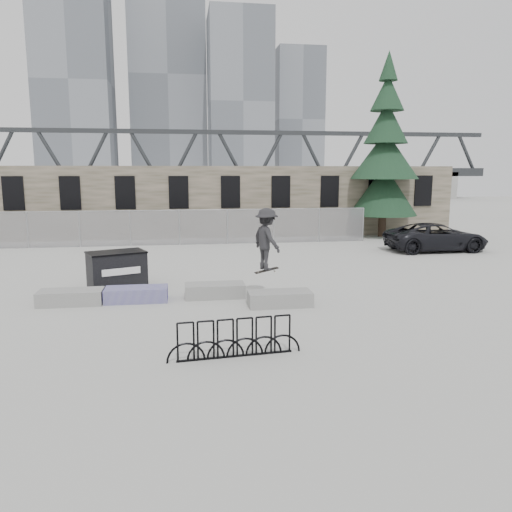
{
  "coord_description": "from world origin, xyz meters",
  "views": [
    {
      "loc": [
        0.15,
        -16.24,
        4.21
      ],
      "look_at": [
        2.66,
        0.57,
        1.3
      ],
      "focal_mm": 35.0,
      "sensor_mm": 36.0,
      "label": 1
    }
  ],
  "objects_px": {
    "dumpster": "(117,269)",
    "spruce_tree": "(385,160)",
    "planter_offset": "(280,298)",
    "skateboarder": "(267,239)",
    "bike_rack": "(235,339)",
    "suv": "(436,237)",
    "planter_center_left": "(136,294)",
    "planter_center_right": "(215,290)",
    "planter_far_left": "(71,297)"
  },
  "relations": [
    {
      "from": "dumpster",
      "to": "spruce_tree",
      "type": "relative_size",
      "value": 0.2
    },
    {
      "from": "planter_offset",
      "to": "skateboarder",
      "type": "relative_size",
      "value": 0.94
    },
    {
      "from": "bike_rack",
      "to": "suv",
      "type": "height_order",
      "value": "suv"
    },
    {
      "from": "planter_center_left",
      "to": "planter_offset",
      "type": "distance_m",
      "value": 4.69
    },
    {
      "from": "suv",
      "to": "planter_center_left",
      "type": "bearing_deg",
      "value": 118.45
    },
    {
      "from": "planter_center_right",
      "to": "skateboarder",
      "type": "bearing_deg",
      "value": -19.39
    },
    {
      "from": "spruce_tree",
      "to": "skateboarder",
      "type": "distance_m",
      "value": 18.16
    },
    {
      "from": "planter_far_left",
      "to": "skateboarder",
      "type": "height_order",
      "value": "skateboarder"
    },
    {
      "from": "planter_far_left",
      "to": "planter_offset",
      "type": "xyz_separation_m",
      "value": [
        6.57,
        -1.15,
        0.0
      ]
    },
    {
      "from": "planter_far_left",
      "to": "planter_offset",
      "type": "distance_m",
      "value": 6.67
    },
    {
      "from": "planter_center_right",
      "to": "suv",
      "type": "relative_size",
      "value": 0.37
    },
    {
      "from": "planter_offset",
      "to": "dumpster",
      "type": "bearing_deg",
      "value": 147.76
    },
    {
      "from": "planter_center_left",
      "to": "planter_far_left",
      "type": "bearing_deg",
      "value": -177.89
    },
    {
      "from": "planter_offset",
      "to": "bike_rack",
      "type": "distance_m",
      "value": 4.58
    },
    {
      "from": "dumpster",
      "to": "skateboarder",
      "type": "distance_m",
      "value": 5.88
    },
    {
      "from": "planter_center_right",
      "to": "suv",
      "type": "bearing_deg",
      "value": 33.49
    },
    {
      "from": "planter_far_left",
      "to": "planter_offset",
      "type": "height_order",
      "value": "same"
    },
    {
      "from": "spruce_tree",
      "to": "planter_center_left",
      "type": "bearing_deg",
      "value": -134.98
    },
    {
      "from": "planter_far_left",
      "to": "spruce_tree",
      "type": "distance_m",
      "value": 22.35
    },
    {
      "from": "bike_rack",
      "to": "planter_center_left",
      "type": "bearing_deg",
      "value": 116.22
    },
    {
      "from": "planter_offset",
      "to": "suv",
      "type": "bearing_deg",
      "value": 42.64
    },
    {
      "from": "planter_far_left",
      "to": "dumpster",
      "type": "bearing_deg",
      "value": 62.39
    },
    {
      "from": "planter_far_left",
      "to": "bike_rack",
      "type": "height_order",
      "value": "bike_rack"
    },
    {
      "from": "skateboarder",
      "to": "planter_offset",
      "type": "bearing_deg",
      "value": 176.9
    },
    {
      "from": "spruce_tree",
      "to": "suv",
      "type": "distance_m",
      "value": 7.38
    },
    {
      "from": "planter_center_right",
      "to": "planter_far_left",
      "type": "bearing_deg",
      "value": -177.05
    },
    {
      "from": "planter_center_right",
      "to": "planter_offset",
      "type": "distance_m",
      "value": 2.4
    },
    {
      "from": "planter_far_left",
      "to": "bike_rack",
      "type": "xyz_separation_m",
      "value": [
        4.7,
        -5.33,
        0.19
      ]
    },
    {
      "from": "planter_far_left",
      "to": "spruce_tree",
      "type": "xyz_separation_m",
      "value": [
        16.41,
        14.45,
        4.65
      ]
    },
    {
      "from": "planter_far_left",
      "to": "planter_center_right",
      "type": "bearing_deg",
      "value": 2.95
    },
    {
      "from": "planter_center_left",
      "to": "planter_center_right",
      "type": "xyz_separation_m",
      "value": [
        2.57,
        0.16,
        0.0
      ]
    },
    {
      "from": "suv",
      "to": "skateboarder",
      "type": "distance_m",
      "value": 13.81
    },
    {
      "from": "planter_far_left",
      "to": "bike_rack",
      "type": "distance_m",
      "value": 7.11
    },
    {
      "from": "planter_far_left",
      "to": "planter_center_left",
      "type": "relative_size",
      "value": 1.0
    },
    {
      "from": "planter_far_left",
      "to": "dumpster",
      "type": "relative_size",
      "value": 0.86
    },
    {
      "from": "planter_offset",
      "to": "spruce_tree",
      "type": "relative_size",
      "value": 0.17
    },
    {
      "from": "planter_center_right",
      "to": "spruce_tree",
      "type": "distance_m",
      "value": 19.04
    },
    {
      "from": "dumpster",
      "to": "bike_rack",
      "type": "bearing_deg",
      "value": -86.97
    },
    {
      "from": "planter_center_right",
      "to": "planter_offset",
      "type": "relative_size",
      "value": 1.0
    },
    {
      "from": "planter_center_left",
      "to": "planter_center_right",
      "type": "relative_size",
      "value": 1.0
    },
    {
      "from": "skateboarder",
      "to": "suv",
      "type": "bearing_deg",
      "value": -73.41
    },
    {
      "from": "skateboarder",
      "to": "planter_center_left",
      "type": "bearing_deg",
      "value": 61.51
    },
    {
      "from": "planter_far_left",
      "to": "skateboarder",
      "type": "xyz_separation_m",
      "value": [
        6.28,
        -0.35,
        1.77
      ]
    },
    {
      "from": "dumpster",
      "to": "planter_offset",
      "type": "bearing_deg",
      "value": -54.17
    },
    {
      "from": "planter_offset",
      "to": "dumpster",
      "type": "relative_size",
      "value": 0.86
    },
    {
      "from": "planter_center_right",
      "to": "skateboarder",
      "type": "xyz_separation_m",
      "value": [
        1.67,
        -0.59,
        1.77
      ]
    },
    {
      "from": "planter_center_right",
      "to": "bike_rack",
      "type": "xyz_separation_m",
      "value": [
        0.09,
        -5.57,
        0.19
      ]
    },
    {
      "from": "planter_center_left",
      "to": "spruce_tree",
      "type": "relative_size",
      "value": 0.17
    },
    {
      "from": "planter_far_left",
      "to": "dumpster",
      "type": "distance_m",
      "value": 2.57
    },
    {
      "from": "planter_far_left",
      "to": "planter_center_right",
      "type": "xyz_separation_m",
      "value": [
        4.61,
        0.24,
        0.0
      ]
    }
  ]
}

